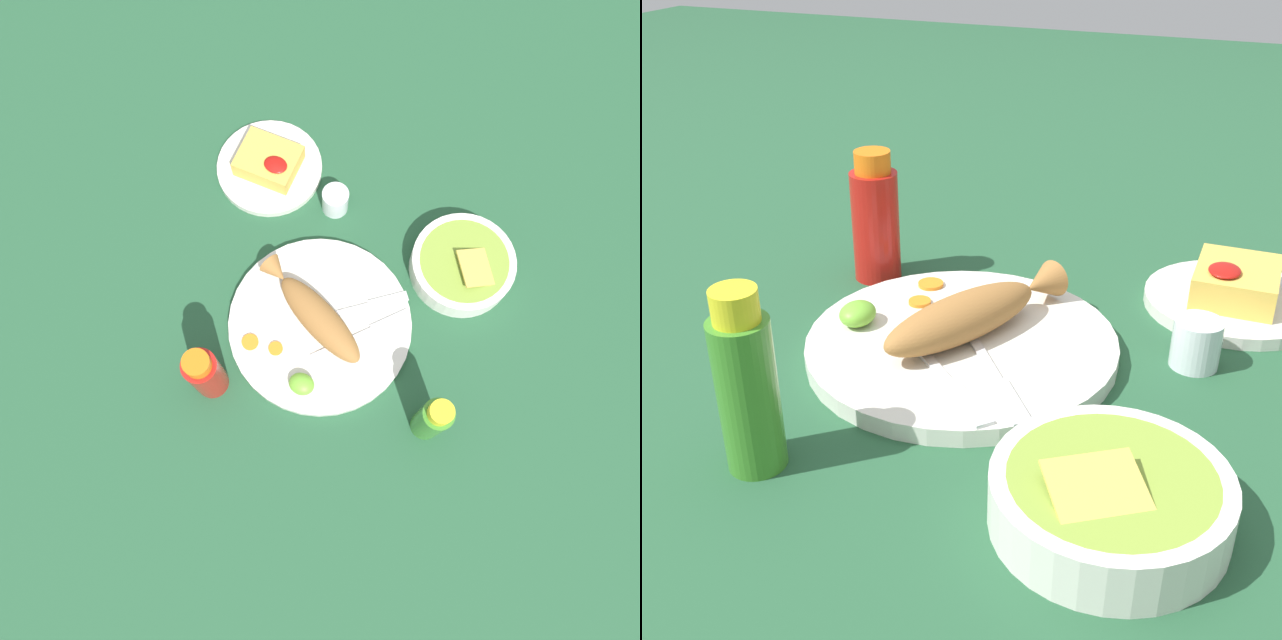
{
  "view_description": "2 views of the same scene",
  "coord_description": "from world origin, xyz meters",
  "views": [
    {
      "loc": [
        0.12,
        -0.28,
        1.04
      ],
      "look_at": [
        0.0,
        0.0,
        0.04
      ],
      "focal_mm": 35.0,
      "sensor_mm": 36.0,
      "label": 1
    },
    {
      "loc": [
        0.65,
        0.27,
        0.42
      ],
      "look_at": [
        0.0,
        0.0,
        0.04
      ],
      "focal_mm": 45.0,
      "sensor_mm": 36.0,
      "label": 2
    }
  ],
  "objects": [
    {
      "name": "ground_plane",
      "position": [
        0.0,
        0.0,
        0.0
      ],
      "size": [
        4.0,
        4.0,
        0.0
      ],
      "primitive_type": "plane",
      "color": "#235133"
    },
    {
      "name": "main_plate",
      "position": [
        0.0,
        0.0,
        0.01
      ],
      "size": [
        0.32,
        0.32,
        0.02
      ],
      "primitive_type": "cylinder",
      "color": "silver",
      "rests_on": "ground_plane"
    },
    {
      "name": "fried_fish",
      "position": [
        -0.01,
        0.01,
        0.04
      ],
      "size": [
        0.23,
        0.15,
        0.05
      ],
      "rotation": [
        0.0,
        0.0,
        -0.45
      ],
      "color": "#996633",
      "rests_on": "main_plate"
    },
    {
      "name": "fork_near",
      "position": [
        0.06,
        0.06,
        0.02
      ],
      "size": [
        0.15,
        0.12,
        0.0
      ],
      "rotation": [
        0.0,
        0.0,
        6.95
      ],
      "color": "silver",
      "rests_on": "main_plate"
    },
    {
      "name": "fork_far",
      "position": [
        0.08,
        0.02,
        0.02
      ],
      "size": [
        0.13,
        0.15,
        0.0
      ],
      "rotation": [
        0.0,
        0.0,
        7.12
      ],
      "color": "silver",
      "rests_on": "main_plate"
    },
    {
      "name": "carrot_slice_near",
      "position": [
        -0.05,
        -0.07,
        0.02
      ],
      "size": [
        0.02,
        0.02,
        0.0
      ],
      "primitive_type": "cylinder",
      "color": "orange",
      "rests_on": "main_plate"
    },
    {
      "name": "carrot_slice_mid",
      "position": [
        -0.1,
        -0.08,
        0.02
      ],
      "size": [
        0.03,
        0.03,
        0.0
      ],
      "primitive_type": "cylinder",
      "color": "orange",
      "rests_on": "main_plate"
    },
    {
      "name": "lime_wedge_main",
      "position": [
        0.01,
        -0.11,
        0.03
      ],
      "size": [
        0.04,
        0.04,
        0.02
      ],
      "primitive_type": "ellipsoid",
      "color": "#6BB233",
      "rests_on": "main_plate"
    },
    {
      "name": "hot_sauce_bottle_red",
      "position": [
        -0.13,
        -0.16,
        0.07
      ],
      "size": [
        0.06,
        0.06,
        0.16
      ],
      "color": "#B21914",
      "rests_on": "ground_plane"
    },
    {
      "name": "hot_sauce_bottle_green",
      "position": [
        0.23,
        -0.09,
        0.08
      ],
      "size": [
        0.05,
        0.05,
        0.16
      ],
      "color": "#3D8428",
      "rests_on": "ground_plane"
    },
    {
      "name": "salt_cup",
      "position": [
        -0.07,
        0.22,
        0.02
      ],
      "size": [
        0.05,
        0.05,
        0.05
      ],
      "color": "silver",
      "rests_on": "ground_plane"
    },
    {
      "name": "side_plate_fries",
      "position": [
        -0.21,
        0.24,
        0.01
      ],
      "size": [
        0.2,
        0.2,
        0.01
      ],
      "primitive_type": "cylinder",
      "color": "silver",
      "rests_on": "ground_plane"
    },
    {
      "name": "fries_pile",
      "position": [
        -0.21,
        0.24,
        0.03
      ],
      "size": [
        0.11,
        0.09,
        0.04
      ],
      "color": "gold",
      "rests_on": "side_plate_fries"
    },
    {
      "name": "guacamole_bowl",
      "position": [
        0.19,
        0.19,
        0.03
      ],
      "size": [
        0.18,
        0.18,
        0.06
      ],
      "color": "white",
      "rests_on": "ground_plane"
    }
  ]
}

